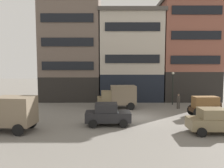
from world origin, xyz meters
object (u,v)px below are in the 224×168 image
object	(u,v)px
delivery_truck_far	(118,96)
pedestrian_officer	(179,100)
streetlamp_curbside	(173,84)
delivery_truck_near	(8,113)
cargo_wagon	(206,105)
sedan_dark	(214,121)
sedan_light	(108,114)

from	to	relation	value
delivery_truck_far	pedestrian_officer	xyz separation A→B (m)	(6.86, -0.20, -0.44)
pedestrian_officer	streetlamp_curbside	distance (m)	3.02
pedestrian_officer	delivery_truck_near	bearing A→B (deg)	-151.51
cargo_wagon	sedan_dark	bearing A→B (deg)	-107.82
sedan_light	pedestrian_officer	distance (m)	10.35
delivery_truck_near	delivery_truck_far	bearing A→B (deg)	45.12
delivery_truck_near	sedan_light	size ratio (longest dim) A/B	1.20
delivery_truck_far	cargo_wagon	bearing A→B (deg)	-26.30
cargo_wagon	sedan_dark	xyz separation A→B (m)	(-1.59, -4.94, -0.23)
sedan_dark	streetlamp_curbside	world-z (taller)	streetlamp_curbside
sedan_dark	sedan_light	size ratio (longest dim) A/B	0.99
cargo_wagon	sedan_light	xyz separation A→B (m)	(-9.31, -2.79, -0.23)
delivery_truck_near	sedan_dark	distance (m)	15.17
cargo_wagon	pedestrian_officer	xyz separation A→B (m)	(-1.39, 3.88, -0.17)
delivery_truck_far	delivery_truck_near	bearing A→B (deg)	-134.88
sedan_dark	sedan_light	xyz separation A→B (m)	(-7.72, 2.15, 0.00)
cargo_wagon	pedestrian_officer	distance (m)	4.12
streetlamp_curbside	sedan_dark	bearing A→B (deg)	-91.19
delivery_truck_near	streetlamp_curbside	world-z (taller)	streetlamp_curbside
sedan_dark	delivery_truck_near	bearing A→B (deg)	178.15
sedan_light	pedestrian_officer	size ratio (longest dim) A/B	2.09
pedestrian_officer	streetlamp_curbside	xyz separation A→B (m)	(0.04, 2.50, 1.69)
cargo_wagon	streetlamp_curbside	xyz separation A→B (m)	(-1.35, 6.38, 1.52)
cargo_wagon	delivery_truck_far	world-z (taller)	delivery_truck_far
cargo_wagon	delivery_truck_near	xyz separation A→B (m)	(-16.74, -4.45, 0.28)
cargo_wagon	streetlamp_curbside	world-z (taller)	streetlamp_curbside
pedestrian_officer	cargo_wagon	bearing A→B (deg)	-70.28
delivery_truck_far	sedan_dark	distance (m)	11.22
delivery_truck_far	sedan_light	world-z (taller)	delivery_truck_far
sedan_dark	sedan_light	distance (m)	8.01
delivery_truck_far	sedan_dark	xyz separation A→B (m)	(6.66, -9.02, -0.51)
cargo_wagon	pedestrian_officer	bearing A→B (deg)	109.72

